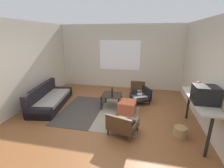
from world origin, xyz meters
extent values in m
plane|color=brown|center=(0.00, 0.00, 0.00)|extent=(7.80, 7.80, 0.00)
cube|color=beige|center=(0.00, 3.06, 1.35)|extent=(5.60, 0.12, 2.70)
cube|color=white|center=(0.00, 3.00, 1.43)|extent=(1.74, 0.01, 1.24)
cube|color=beige|center=(2.66, 0.30, 1.35)|extent=(0.12, 6.60, 2.70)
cube|color=beige|center=(-2.66, 0.30, 1.35)|extent=(0.12, 6.60, 2.70)
cube|color=#38332D|center=(-0.79, 0.51, 0.01)|extent=(1.19, 2.11, 0.01)
cube|color=gray|center=(0.40, 0.51, 0.01)|extent=(1.19, 2.11, 0.01)
cube|color=black|center=(-1.89, 0.62, 0.11)|extent=(1.07, 2.08, 0.22)
cube|color=gray|center=(-1.86, 0.63, 0.27)|extent=(0.95, 1.89, 0.10)
cube|color=black|center=(-2.21, 0.57, 0.40)|extent=(0.45, 1.99, 0.59)
cube|color=black|center=(-2.03, 1.51, 0.17)|extent=(0.79, 0.30, 0.34)
cube|color=black|center=(-1.75, -0.27, 0.17)|extent=(0.79, 0.30, 0.34)
cube|color=black|center=(0.09, 0.92, 0.43)|extent=(0.62, 0.62, 0.02)
cube|color=black|center=(-0.18, 1.19, 0.21)|extent=(0.04, 0.04, 0.42)
cube|color=black|center=(0.36, 1.19, 0.21)|extent=(0.04, 0.04, 0.42)
cube|color=black|center=(-0.18, 0.65, 0.21)|extent=(0.04, 0.04, 0.42)
cube|color=black|center=(0.36, 0.65, 0.21)|extent=(0.04, 0.04, 0.42)
cylinder|color=#472D19|center=(1.10, 1.57, 0.07)|extent=(0.04, 0.04, 0.15)
cylinder|color=#472D19|center=(0.64, 1.57, 0.07)|extent=(0.04, 0.04, 0.15)
cylinder|color=#472D19|center=(1.09, 2.05, 0.07)|extent=(0.04, 0.04, 0.15)
cylinder|color=#472D19|center=(0.64, 2.05, 0.07)|extent=(0.04, 0.04, 0.15)
cube|color=#472D19|center=(0.87, 1.81, 0.17)|extent=(0.54, 0.56, 0.05)
cube|color=beige|center=(0.96, 1.79, 0.23)|extent=(0.18, 0.50, 0.06)
cube|color=black|center=(0.77, 1.79, 0.23)|extent=(0.18, 0.50, 0.06)
cube|color=#472D19|center=(0.87, 2.06, 0.40)|extent=(0.53, 0.07, 0.40)
cube|color=#472D19|center=(1.11, 1.81, 0.29)|extent=(0.05, 0.56, 0.04)
cube|color=#472D19|center=(0.62, 1.81, 0.29)|extent=(0.05, 0.56, 0.04)
cylinder|color=#472D19|center=(0.45, -0.10, 0.08)|extent=(0.04, 0.04, 0.15)
cylinder|color=#472D19|center=(0.99, -0.26, 0.08)|extent=(0.04, 0.04, 0.15)
cylinder|color=#472D19|center=(0.32, -0.58, 0.08)|extent=(0.04, 0.04, 0.15)
cylinder|color=#472D19|center=(0.85, -0.74, 0.08)|extent=(0.04, 0.04, 0.15)
cube|color=#472D19|center=(0.65, -0.42, 0.18)|extent=(0.77, 0.73, 0.05)
cube|color=silver|center=(0.55, -0.37, 0.23)|extent=(0.35, 0.56, 0.06)
cube|color=black|center=(0.76, -0.43, 0.23)|extent=(0.35, 0.56, 0.06)
cube|color=#472D19|center=(0.58, -0.67, 0.38)|extent=(0.63, 0.24, 0.35)
cube|color=#472D19|center=(0.37, -0.34, 0.29)|extent=(0.20, 0.57, 0.04)
cube|color=#472D19|center=(0.94, -0.50, 0.29)|extent=(0.20, 0.57, 0.04)
cylinder|color=black|center=(0.90, 1.13, 0.07)|extent=(0.04, 0.04, 0.13)
cylinder|color=black|center=(0.65, 1.61, 0.07)|extent=(0.04, 0.04, 0.13)
cylinder|color=black|center=(1.32, 1.35, 0.07)|extent=(0.04, 0.04, 0.13)
cylinder|color=black|center=(1.07, 1.82, 0.07)|extent=(0.04, 0.04, 0.13)
cube|color=black|center=(0.98, 1.48, 0.16)|extent=(0.77, 0.80, 0.05)
cube|color=beige|center=(1.02, 1.37, 0.21)|extent=(0.53, 0.41, 0.06)
cube|color=#2D3856|center=(0.92, 1.56, 0.21)|extent=(0.53, 0.41, 0.06)
cube|color=black|center=(1.20, 1.59, 0.35)|extent=(0.35, 0.58, 0.35)
cube|color=black|center=(1.12, 1.22, 0.27)|extent=(0.51, 0.29, 0.04)
cube|color=black|center=(0.85, 1.73, 0.27)|extent=(0.51, 0.29, 0.04)
cube|color=#BC5633|center=(0.63, 0.64, 0.18)|extent=(0.53, 0.53, 0.36)
cube|color=#B2AD9E|center=(2.33, -0.11, 0.89)|extent=(0.44, 1.65, 0.04)
cylinder|color=black|center=(2.33, -0.87, 0.44)|extent=(0.06, 0.06, 0.87)
cylinder|color=black|center=(2.33, 0.66, 0.44)|extent=(0.06, 0.06, 0.87)
cube|color=black|center=(2.33, -0.34, 1.10)|extent=(0.46, 0.40, 0.37)
cube|color=black|center=(2.10, -0.34, 1.12)|extent=(0.01, 0.31, 0.26)
cylinder|color=#A87047|center=(2.33, 0.15, 1.00)|extent=(0.25, 0.25, 0.18)
cylinder|color=#A87047|center=(2.33, 0.15, 1.16)|extent=(0.09, 0.09, 0.14)
cylinder|color=black|center=(0.14, 0.75, 0.56)|extent=(0.06, 0.06, 0.25)
cylinder|color=black|center=(0.14, 0.75, 0.72)|extent=(0.03, 0.03, 0.06)
cylinder|color=#9E7A4C|center=(1.97, -0.29, 0.12)|extent=(0.29, 0.29, 0.24)
camera|label=1|loc=(1.06, -3.70, 2.28)|focal=25.21mm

